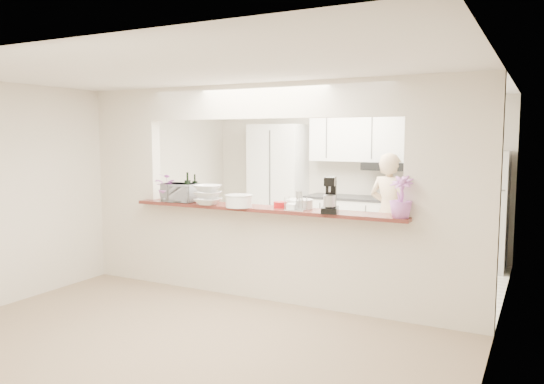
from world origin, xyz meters
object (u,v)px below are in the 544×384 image
Objects in this scene: stand_mixer at (330,197)px; person at (389,213)px; refrigerator at (479,210)px; toaster_oven at (180,193)px.

person reaches higher than stand_mixer.
refrigerator is 4.42× the size of stand_mixer.
stand_mixer is (-1.20, -2.79, 0.41)m from refrigerator.
toaster_oven is at bearing 59.75° from person.
stand_mixer is at bearing -113.35° from refrigerator.
refrigerator reaches higher than toaster_oven.
toaster_oven is 2.91m from person.
toaster_oven is at bearing -139.33° from refrigerator.
refrigerator is at bearing 34.54° from toaster_oven.
person is at bearing -145.19° from refrigerator.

